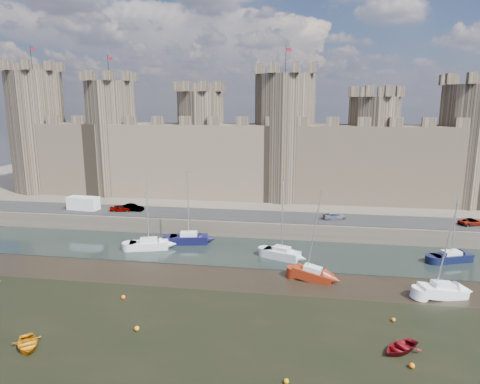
{
  "coord_description": "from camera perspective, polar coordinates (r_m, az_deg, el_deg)",
  "views": [
    {
      "loc": [
        6.18,
        -32.42,
        20.69
      ],
      "look_at": [
        -2.29,
        22.0,
        9.01
      ],
      "focal_mm": 32.0,
      "sensor_mm": 36.0,
      "label": 1
    }
  ],
  "objects": [
    {
      "name": "dinghy_0",
      "position": [
        42.84,
        -26.49,
        -17.71
      ],
      "size": [
        4.09,
        4.25,
        0.72
      ],
      "primitive_type": "imported",
      "rotation": [
        1.57,
        0.0,
        0.67
      ],
      "color": "#CB770B",
      "rests_on": "ground"
    },
    {
      "name": "buoy_1",
      "position": [
        48.59,
        -15.3,
        -13.38
      ],
      "size": [
        0.46,
        0.46,
        0.46
      ],
      "primitive_type": "sphere",
      "color": "#D96209",
      "rests_on": "ground"
    },
    {
      "name": "dinghy_4",
      "position": [
        40.63,
        20.57,
        -18.87
      ],
      "size": [
        4.3,
        4.2,
        0.73
      ],
      "primitive_type": "imported",
      "rotation": [
        1.57,
        0.0,
        5.43
      ],
      "color": "maroon",
      "rests_on": "ground"
    },
    {
      "name": "sailboat_2",
      "position": [
        57.92,
        5.57,
        -8.13
      ],
      "size": [
        5.24,
        3.55,
        10.54
      ],
      "rotation": [
        0.0,
        0.0,
        -0.37
      ],
      "color": "silver",
      "rests_on": "ground"
    },
    {
      "name": "buoy_5",
      "position": [
        38.94,
        21.94,
        -20.68
      ],
      "size": [
        0.45,
        0.45,
        0.45
      ],
      "primitive_type": "sphere",
      "color": "orange",
      "rests_on": "ground"
    },
    {
      "name": "car_2",
      "position": [
        68.8,
        12.51,
        -3.18
      ],
      "size": [
        3.96,
        2.4,
        1.07
      ],
      "primitive_type": "imported",
      "rotation": [
        0.0,
        0.0,
        1.83
      ],
      "color": "gray",
      "rests_on": "quay"
    },
    {
      "name": "buoy_2",
      "position": [
        35.13,
        6.2,
        -23.78
      ],
      "size": [
        0.41,
        0.41,
        0.41
      ],
      "primitive_type": "sphere",
      "color": "orange",
      "rests_on": "ground"
    },
    {
      "name": "sailboat_1",
      "position": [
        64.06,
        -6.82,
        -6.15
      ],
      "size": [
        5.8,
        3.15,
        11.01
      ],
      "rotation": [
        0.0,
        0.0,
        0.19
      ],
      "color": "black",
      "rests_on": "ground"
    },
    {
      "name": "buoy_4",
      "position": [
        42.33,
        -13.59,
        -17.27
      ],
      "size": [
        0.48,
        0.48,
        0.48
      ],
      "primitive_type": "sphere",
      "color": "orange",
      "rests_on": "ground"
    },
    {
      "name": "sailboat_4",
      "position": [
        52.01,
        9.65,
        -10.7
      ],
      "size": [
        4.95,
        3.01,
        10.83
      ],
      "rotation": [
        0.0,
        0.0,
        -0.28
      ],
      "color": "maroon",
      "rests_on": "ground"
    },
    {
      "name": "car_1",
      "position": [
        74.42,
        -14.21,
        -2.04
      ],
      "size": [
        3.87,
        1.36,
        1.27
      ],
      "primitive_type": "imported",
      "rotation": [
        0.0,
        0.0,
        1.57
      ],
      "color": "gray",
      "rests_on": "quay"
    },
    {
      "name": "sailboat_5",
      "position": [
        51.98,
        25.36,
        -11.78
      ],
      "size": [
        5.35,
        3.18,
        10.83
      ],
      "rotation": [
        0.0,
        0.0,
        0.26
      ],
      "color": "white",
      "rests_on": "ground"
    },
    {
      "name": "sailboat_3",
      "position": [
        63.17,
        26.32,
        -7.74
      ],
      "size": [
        5.59,
        3.72,
        9.13
      ],
      "rotation": [
        0.0,
        0.0,
        0.36
      ],
      "color": "black",
      "rests_on": "ground"
    },
    {
      "name": "quay",
      "position": [
        94.65,
        4.91,
        0.08
      ],
      "size": [
        160.0,
        60.0,
        2.5
      ],
      "primitive_type": "cube",
      "color": "#4C443A",
      "rests_on": "ground"
    },
    {
      "name": "buoy_3",
      "position": [
        45.22,
        19.79,
        -15.74
      ],
      "size": [
        0.39,
        0.39,
        0.39
      ],
      "primitive_type": "sphere",
      "color": "orange",
      "rests_on": "ground"
    },
    {
      "name": "car_3",
      "position": [
        72.86,
        28.53,
        -3.53
      ],
      "size": [
        4.29,
        3.01,
        1.09
      ],
      "primitive_type": "imported",
      "rotation": [
        0.0,
        0.0,
        1.91
      ],
      "color": "gray",
      "rests_on": "quay"
    },
    {
      "name": "castle",
      "position": [
        81.21,
        3.99,
        5.57
      ],
      "size": [
        108.5,
        11.0,
        29.0
      ],
      "color": "#42382B",
      "rests_on": "quay"
    },
    {
      "name": "road",
      "position": [
        69.13,
        3.41,
        -3.26
      ],
      "size": [
        160.0,
        7.0,
        0.1
      ],
      "primitive_type": "cube",
      "color": "black",
      "rests_on": "quay"
    },
    {
      "name": "van",
      "position": [
        77.65,
        -20.15,
        -1.45
      ],
      "size": [
        5.42,
        2.58,
        2.29
      ],
      "primitive_type": "cube",
      "rotation": [
        0.0,
        0.0,
        -0.09
      ],
      "color": "white",
      "rests_on": "quay"
    },
    {
      "name": "ground",
      "position": [
        38.96,
        -1.75,
        -20.11
      ],
      "size": [
        160.0,
        160.0,
        0.0
      ],
      "primitive_type": "plane",
      "color": "black",
      "rests_on": "ground"
    },
    {
      "name": "water_channel",
      "position": [
        60.4,
        2.46,
        -8.03
      ],
      "size": [
        160.0,
        12.0,
        0.08
      ],
      "primitive_type": "cube",
      "color": "black",
      "rests_on": "ground"
    },
    {
      "name": "car_0",
      "position": [
        74.71,
        -15.63,
        -2.1
      ],
      "size": [
        3.75,
        2.27,
        1.19
      ],
      "primitive_type": "imported",
      "rotation": [
        0.0,
        0.0,
        1.83
      ],
      "color": "gray",
      "rests_on": "quay"
    },
    {
      "name": "sailboat_0",
      "position": [
        62.65,
        -12.05,
        -6.82
      ],
      "size": [
        5.76,
        3.58,
        10.07
      ],
      "rotation": [
        0.0,
        0.0,
        0.3
      ],
      "color": "silver",
      "rests_on": "ground"
    }
  ]
}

